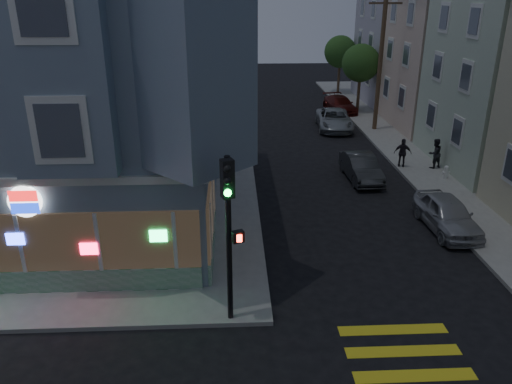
{
  "coord_description": "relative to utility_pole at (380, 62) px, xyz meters",
  "views": [
    {
      "loc": [
        1.89,
        -10.25,
        9.28
      ],
      "look_at": [
        2.66,
        5.71,
        2.83
      ],
      "focal_mm": 35.0,
      "sensor_mm": 36.0,
      "label": 1
    }
  ],
  "objects": [
    {
      "name": "ground",
      "position": [
        -12.0,
        -24.0,
        -4.8
      ],
      "size": [
        120.0,
        120.0,
        0.0
      ],
      "primitive_type": "plane",
      "color": "black",
      "rests_on": "ground"
    },
    {
      "name": "sidewalk_nw",
      "position": [
        -25.5,
        -1.0,
        -4.72
      ],
      "size": [
        33.0,
        42.0,
        0.15
      ],
      "primitive_type": "cube",
      "color": "gray",
      "rests_on": "ground"
    },
    {
      "name": "corner_building",
      "position": [
        -18.0,
        -13.02,
        1.02
      ],
      "size": [
        14.6,
        14.6,
        11.4
      ],
      "color": "gray",
      "rests_on": "sidewalk_nw"
    },
    {
      "name": "row_house_c",
      "position": [
        7.5,
        1.0,
        -0.15
      ],
      "size": [
        12.0,
        8.6,
        9.0
      ],
      "primitive_type": "cube",
      "color": "beige",
      "rests_on": "sidewalk_ne"
    },
    {
      "name": "row_house_d",
      "position": [
        7.5,
        10.0,
        0.6
      ],
      "size": [
        12.0,
        8.6,
        10.5
      ],
      "primitive_type": "cube",
      "color": "#A6A0B0",
      "rests_on": "sidewalk_ne"
    },
    {
      "name": "utility_pole",
      "position": [
        0.0,
        0.0,
        0.0
      ],
      "size": [
        2.2,
        0.3,
        9.0
      ],
      "color": "#4C3826",
      "rests_on": "sidewalk_ne"
    },
    {
      "name": "street_tree_near",
      "position": [
        0.2,
        6.0,
        -0.86
      ],
      "size": [
        3.0,
        3.0,
        5.3
      ],
      "color": "#4C3826",
      "rests_on": "sidewalk_ne"
    },
    {
      "name": "street_tree_far",
      "position": [
        0.2,
        14.0,
        -0.86
      ],
      "size": [
        3.0,
        3.0,
        5.3
      ],
      "color": "#4C3826",
      "rests_on": "sidewalk_ne"
    },
    {
      "name": "pedestrian_a",
      "position": [
        1.0,
        -8.51,
        -3.82
      ],
      "size": [
        0.97,
        0.87,
        1.66
      ],
      "primitive_type": "imported",
      "rotation": [
        0.0,
        0.0,
        3.5
      ],
      "color": "black",
      "rests_on": "sidewalk_ne"
    },
    {
      "name": "pedestrian_b",
      "position": [
        -0.7,
        -8.23,
        -3.85
      ],
      "size": [
        1.01,
        0.66,
        1.6
      ],
      "primitive_type": "imported",
      "rotation": [
        0.0,
        0.0,
        2.82
      ],
      "color": "#232027",
      "rests_on": "sidewalk_ne"
    },
    {
      "name": "parked_car_a",
      "position": [
        -1.3,
        -15.87,
        -4.09
      ],
      "size": [
        1.81,
        4.21,
        1.42
      ],
      "primitive_type": "imported",
      "rotation": [
        0.0,
        0.0,
        0.03
      ],
      "color": "#A8AAB0",
      "rests_on": "ground"
    },
    {
      "name": "parked_car_b",
      "position": [
        -3.4,
        -9.78,
        -4.12
      ],
      "size": [
        1.58,
        4.13,
        1.34
      ],
      "primitive_type": "imported",
      "rotation": [
        0.0,
        0.0,
        0.04
      ],
      "color": "#313436",
      "rests_on": "ground"
    },
    {
      "name": "parked_car_c",
      "position": [
        -1.3,
        5.82,
        -4.14
      ],
      "size": [
        2.45,
        4.75,
        1.32
      ],
      "primitive_type": "imported",
      "rotation": [
        0.0,
        0.0,
        0.14
      ],
      "color": "#581714",
      "rests_on": "ground"
    },
    {
      "name": "parked_car_d",
      "position": [
        -2.8,
        0.62,
        -4.09
      ],
      "size": [
        2.69,
        5.23,
        1.41
      ],
      "primitive_type": "imported",
      "rotation": [
        0.0,
        0.0,
        -0.07
      ],
      "color": "#9AA1A4",
      "rests_on": "ground"
    },
    {
      "name": "traffic_signal",
      "position": [
        -10.25,
        -21.83,
        -1.2
      ],
      "size": [
        0.65,
        0.57,
        5.1
      ],
      "rotation": [
        0.0,
        0.0,
        0.36
      ],
      "color": "black",
      "rests_on": "sidewalk_nw"
    },
    {
      "name": "fire_hydrant",
      "position": [
        1.0,
        -10.21,
        -4.28
      ],
      "size": [
        0.4,
        0.23,
        0.7
      ],
      "color": "silver",
      "rests_on": "sidewalk_ne"
    }
  ]
}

